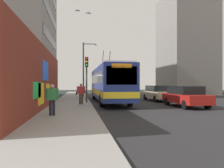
% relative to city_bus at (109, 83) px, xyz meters
% --- Properties ---
extents(ground_plane, '(80.00, 80.00, 0.00)m').
position_rel_city_bus_xyz_m(ground_plane, '(-1.70, 1.80, -1.85)').
color(ground_plane, '#232326').
extents(sidewalk_slab, '(48.00, 3.20, 0.15)m').
position_rel_city_bus_xyz_m(sidewalk_slab, '(-1.70, 3.40, -1.77)').
color(sidewalk_slab, gray).
rests_on(sidewalk_slab, ground_plane).
extents(graffiti_wall, '(15.40, 0.32, 4.21)m').
position_rel_city_bus_xyz_m(graffiti_wall, '(-5.00, 5.15, 0.25)').
color(graffiti_wall, maroon).
rests_on(graffiti_wall, ground_plane).
extents(building_far_left, '(13.75, 9.08, 18.65)m').
position_rel_city_bus_xyz_m(building_far_left, '(8.44, 11.00, 7.48)').
color(building_far_left, gray).
rests_on(building_far_left, ground_plane).
extents(building_far_right, '(8.27, 7.55, 16.73)m').
position_rel_city_bus_xyz_m(building_far_right, '(12.54, -15.20, 6.52)').
color(building_far_right, gray).
rests_on(building_far_right, ground_plane).
extents(city_bus, '(11.99, 2.50, 5.11)m').
position_rel_city_bus_xyz_m(city_bus, '(0.00, 0.00, 0.00)').
color(city_bus, navy).
rests_on(city_bus, ground_plane).
extents(parked_car_red, '(4.30, 1.91, 1.58)m').
position_rel_city_bus_xyz_m(parked_car_red, '(-4.83, -5.20, -1.02)').
color(parked_car_red, '#B21E19').
rests_on(parked_car_red, ground_plane).
extents(parked_car_champagne, '(4.42, 1.84, 1.58)m').
position_rel_city_bus_xyz_m(parked_car_champagne, '(0.64, -5.20, -1.02)').
color(parked_car_champagne, '#C6B793').
rests_on(parked_car_champagne, ground_plane).
extents(pedestrian_near_wall, '(0.22, 0.65, 1.58)m').
position_rel_city_bus_xyz_m(pedestrian_near_wall, '(-8.36, 4.14, -0.78)').
color(pedestrian_near_wall, '#1E1E2D').
rests_on(pedestrian_near_wall, sidewalk_slab).
extents(pedestrian_at_curb, '(0.22, 0.73, 1.63)m').
position_rel_city_bus_xyz_m(pedestrian_at_curb, '(-2.96, 2.65, -0.75)').
color(pedestrian_at_curb, '#3F3326').
rests_on(pedestrian_at_curb, sidewalk_slab).
extents(traffic_light, '(0.49, 0.28, 3.92)m').
position_rel_city_bus_xyz_m(traffic_light, '(-1.64, 2.15, 0.95)').
color(traffic_light, '#2D382D').
rests_on(traffic_light, sidewalk_slab).
extents(street_lamp, '(0.44, 1.80, 6.76)m').
position_rel_city_bus_xyz_m(street_lamp, '(6.20, 2.05, 2.18)').
color(street_lamp, '#4C4C51').
rests_on(street_lamp, sidewalk_slab).
extents(flying_pigeons, '(7.41, 1.81, 1.66)m').
position_rel_city_bus_xyz_m(flying_pigeons, '(-1.12, 2.77, 6.83)').
color(flying_pigeons, slate).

